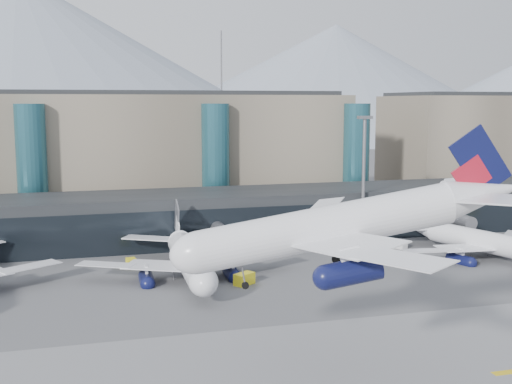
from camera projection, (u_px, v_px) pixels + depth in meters
ground at (301, 339)px, 77.28m from camera, size 900.00×900.00×0.00m
concourse at (208, 217)px, 131.72m from camera, size 170.00×27.00×10.00m
terminal_main at (80, 156)px, 154.53m from camera, size 130.00×30.00×31.00m
terminal_east at (508, 147)px, 186.00m from camera, size 70.00×30.00×31.00m
teal_towers at (127, 167)px, 142.09m from camera, size 116.40×19.40×46.00m
mountain_ridge at (140, 76)px, 438.01m from camera, size 910.00×400.00×110.00m
lightmast_mid at (364, 172)px, 128.99m from camera, size 3.00×1.20×25.60m
hero_jet at (360, 211)px, 61.87m from camera, size 35.84×35.77×11.63m
jet_parked_mid at (187, 248)px, 105.45m from camera, size 37.32×36.17×12.02m
jet_parked_right at (469, 233)px, 119.22m from camera, size 32.95×34.81×11.18m
veh_b at (132, 263)px, 110.92m from camera, size 1.93×2.75×1.47m
veh_c at (348, 263)px, 110.09m from camera, size 3.71×2.30×1.94m
veh_d at (380, 242)px, 127.53m from camera, size 3.06×2.87×1.57m
veh_g at (400, 244)px, 125.06m from camera, size 2.55×3.15×1.60m
veh_h at (244, 279)px, 100.14m from camera, size 3.72×3.32×1.83m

